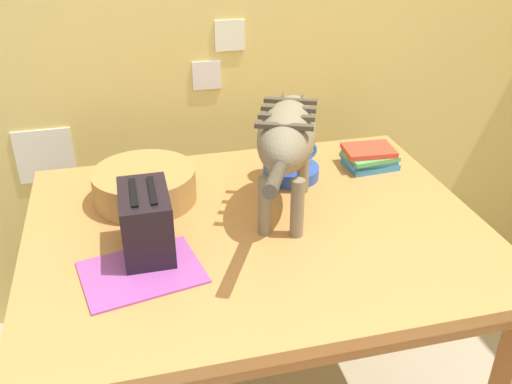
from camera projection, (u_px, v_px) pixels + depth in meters
dining_table at (256, 251)px, 1.60m from camera, size 1.23×0.96×0.76m
cat at (287, 137)px, 1.53m from camera, size 0.30×0.62×0.31m
saucer_bowl at (291, 172)px, 1.79m from camera, size 0.18×0.18×0.04m
coffee_mug at (293, 153)px, 1.76m from camera, size 0.12×0.08×0.09m
magazine at (142, 272)px, 1.36m from camera, size 0.31×0.26×0.01m
book_stack at (369, 157)px, 1.85m from camera, size 0.17×0.14×0.06m
wicker_basket at (145, 185)px, 1.65m from camera, size 0.30×0.30×0.10m
toaster at (146, 222)px, 1.40m from camera, size 0.12×0.20×0.18m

